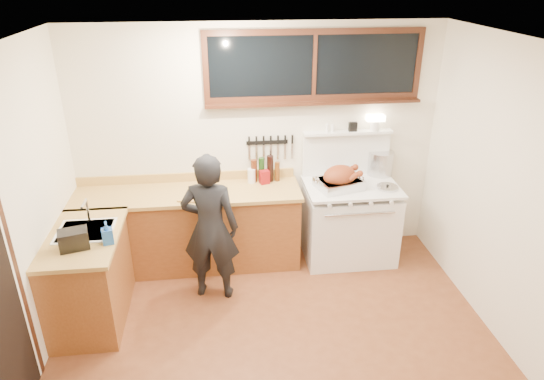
{
  "coord_description": "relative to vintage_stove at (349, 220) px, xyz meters",
  "views": [
    {
      "loc": [
        -0.44,
        -3.31,
        3.09
      ],
      "look_at": [
        0.05,
        0.85,
        1.15
      ],
      "focal_mm": 32.0,
      "sensor_mm": 36.0,
      "label": 1
    }
  ],
  "objects": [
    {
      "name": "ground_plane",
      "position": [
        -1.0,
        -1.41,
        -0.48
      ],
      "size": [
        4.0,
        3.5,
        0.02
      ],
      "primitive_type": "cube",
      "color": "brown"
    },
    {
      "name": "room_shell",
      "position": [
        -1.0,
        -1.41,
        1.18
      ],
      "size": [
        4.1,
        3.6,
        2.65
      ],
      "color": "#EDE5CD",
      "rests_on": "ground"
    },
    {
      "name": "counter_back",
      "position": [
        -1.8,
        0.04,
        -0.01
      ],
      "size": [
        2.44,
        0.64,
        1.0
      ],
      "color": "brown",
      "rests_on": "ground"
    },
    {
      "name": "counter_left",
      "position": [
        -2.7,
        -0.79,
        -0.02
      ],
      "size": [
        0.64,
        1.09,
        0.9
      ],
      "color": "brown",
      "rests_on": "ground"
    },
    {
      "name": "sink_unit",
      "position": [
        -2.68,
        -0.71,
        0.38
      ],
      "size": [
        0.5,
        0.45,
        0.37
      ],
      "color": "white",
      "rests_on": "counter_left"
    },
    {
      "name": "vintage_stove",
      "position": [
        0.0,
        0.0,
        0.0
      ],
      "size": [
        1.02,
        0.74,
        1.6
      ],
      "color": "white",
      "rests_on": "ground"
    },
    {
      "name": "back_window",
      "position": [
        -0.4,
        0.31,
        1.6
      ],
      "size": [
        2.32,
        0.13,
        0.77
      ],
      "color": "black",
      "rests_on": "room_shell"
    },
    {
      "name": "knife_strip",
      "position": [
        -0.88,
        0.32,
        0.84
      ],
      "size": [
        0.52,
        0.03,
        0.28
      ],
      "color": "black",
      "rests_on": "room_shell"
    },
    {
      "name": "man",
      "position": [
        -1.56,
        -0.55,
        0.3
      ],
      "size": [
        0.62,
        0.47,
        1.54
      ],
      "color": "black",
      "rests_on": "ground"
    },
    {
      "name": "soap_bottle",
      "position": [
        -2.43,
        -0.95,
        0.54
      ],
      "size": [
        0.11,
        0.11,
        0.21
      ],
      "color": "#2154A5",
      "rests_on": "counter_left"
    },
    {
      "name": "toaster",
      "position": [
        -2.7,
        -1.0,
        0.51
      ],
      "size": [
        0.28,
        0.23,
        0.17
      ],
      "color": "black",
      "rests_on": "counter_left"
    },
    {
      "name": "cutting_board",
      "position": [
        -1.64,
        -0.11,
        0.49
      ],
      "size": [
        0.5,
        0.43,
        0.14
      ],
      "color": "tan",
      "rests_on": "counter_back"
    },
    {
      "name": "roast_turkey",
      "position": [
        -0.15,
        -0.05,
        0.54
      ],
      "size": [
        0.55,
        0.47,
        0.26
      ],
      "color": "silver",
      "rests_on": "vintage_stove"
    },
    {
      "name": "stockpot",
      "position": [
        0.4,
        0.27,
        0.57
      ],
      "size": [
        0.38,
        0.38,
        0.27
      ],
      "color": "silver",
      "rests_on": "vintage_stove"
    },
    {
      "name": "saucepan",
      "position": [
        -0.04,
        0.29,
        0.49
      ],
      "size": [
        0.2,
        0.3,
        0.12
      ],
      "color": "silver",
      "rests_on": "vintage_stove"
    },
    {
      "name": "pot_lid",
      "position": [
        0.36,
        -0.13,
        0.44
      ],
      "size": [
        0.28,
        0.28,
        0.04
      ],
      "color": "silver",
      "rests_on": "vintage_stove"
    },
    {
      "name": "coffee_tin",
      "position": [
        -0.95,
        0.16,
        0.51
      ],
      "size": [
        0.12,
        0.1,
        0.15
      ],
      "color": "maroon",
      "rests_on": "counter_back"
    },
    {
      "name": "pitcher",
      "position": [
        -1.09,
        0.2,
        0.51
      ],
      "size": [
        0.09,
        0.09,
        0.16
      ],
      "color": "white",
      "rests_on": "counter_back"
    },
    {
      "name": "bottle_cluster",
      "position": [
        -0.94,
        0.22,
        0.57
      ],
      "size": [
        0.32,
        0.07,
        0.3
      ],
      "color": "black",
      "rests_on": "counter_back"
    }
  ]
}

